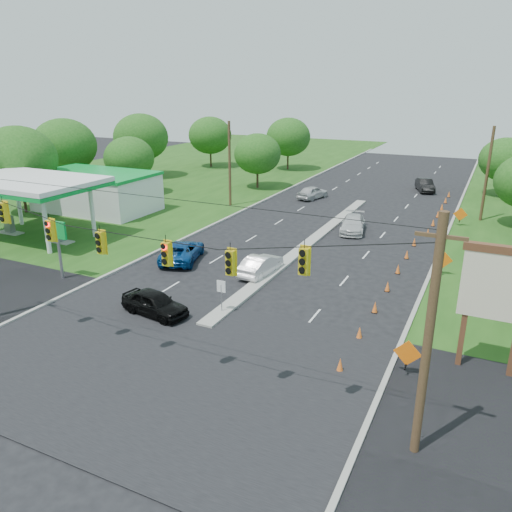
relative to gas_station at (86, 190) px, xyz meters
The scene contains 42 objects.
ground 31.23m from the gas_station, 40.57° to the right, with size 160.00×160.00×0.00m, color black.
grass_left 6.87m from the gas_station, behind, with size 40.00×160.00×0.06m, color #1E4714.
cross_street 31.23m from the gas_station, 40.57° to the right, with size 160.00×14.00×0.02m, color black.
curb_left 16.89m from the gas_station, 35.78° to the left, with size 0.25×110.00×0.16m, color gray.
curb_right 35.22m from the gas_station, 16.13° to the left, with size 0.25×110.00×0.16m, color gray.
median 23.79m from the gas_station, ahead, with size 1.00×34.00×0.18m, color gray.
median_sign 27.62m from the gas_station, 31.07° to the right, with size 0.55×0.06×2.05m.
signal_span 31.83m from the gas_station, 42.00° to the right, with size 25.60×0.32×9.00m.
utility_pole_far_left 14.93m from the gas_station, 41.21° to the left, with size 0.28×0.28×9.00m, color #422D1C.
utility_pole_far_right 39.08m from the gas_station, 22.21° to the left, with size 0.28×0.28×9.00m, color #422D1C.
gas_station is the anchor object (origin of this frame).
pylon_sign 40.50m from the gas_station, 20.31° to the right, with size 5.90×2.30×6.12m.
cone_0 36.10m from the gas_station, 28.59° to the right, with size 0.32×0.32×0.70m, color orange.
cone_1 34.57m from the gas_station, 23.48° to the right, with size 0.32×0.32×0.70m, color orange.
cone_2 33.33m from the gas_station, 17.94° to the right, with size 0.32×0.32×0.70m, color orange.
cone_3 32.43m from the gas_station, 12.03° to the right, with size 0.32×0.32×0.70m, color orange.
cone_4 31.88m from the gas_station, ahead, with size 0.32×0.32×0.70m, color orange.
cone_5 31.72m from the gas_station, ahead, with size 0.32×0.32×0.70m, color orange.
cone_6 31.94m from the gas_station, ahead, with size 0.32×0.32×0.70m, color orange.
cone_7 33.12m from the gas_station, 12.69° to the left, with size 0.32×0.32×0.70m, color orange.
cone_8 34.06m from the gas_station, 18.45° to the left, with size 0.32×0.32×0.70m, color orange.
cone_9 35.32m from the gas_station, 23.86° to the left, with size 0.32×0.32×0.70m, color orange.
cone_10 36.87m from the gas_station, 28.85° to the left, with size 0.32×0.32×0.70m, color orange.
cone_11 38.68m from the gas_station, 33.40° to the left, with size 0.32×0.32×0.70m, color orange.
cone_12 40.71m from the gas_station, 37.52° to the left, with size 0.32×0.32×0.70m, color orange.
work_sign_0 38.11m from the gas_station, 25.25° to the right, with size 1.27×0.58×1.37m.
work_sign_1 34.54m from the gas_station, ahead, with size 1.27×0.58×1.37m.
work_sign_2 36.42m from the gas_station, 18.85° to the left, with size 1.27×0.58×1.37m.
tree_1 7.38m from the gas_station, 160.57° to the right, with size 7.56×7.56×8.82m.
tree_2 10.19m from the gas_station, 103.60° to the left, with size 5.88×5.88×6.86m.
tree_3 21.66m from the gas_station, 112.93° to the left, with size 7.56×7.56×8.82m.
tree_4 32.14m from the gas_station, 97.82° to the left, with size 6.72×6.72×7.84m.
tree_5 22.05m from the gas_station, 63.99° to the left, with size 5.88×5.88×6.86m.
tree_6 35.67m from the gas_station, 77.60° to the left, with size 6.72×6.72×7.84m.
tree_12 46.80m from the gas_station, 36.41° to the left, with size 5.88×5.88×6.86m.
tree_14 13.29m from the gas_station, 143.18° to the left, with size 7.56×7.56×8.82m.
black_sedan 25.92m from the gas_station, 38.41° to the right, with size 1.71×4.26×1.45m, color black.
white_sedan 24.27m from the gas_station, 18.20° to the right, with size 1.49×4.28×1.41m, color white.
blue_pickup 18.15m from the gas_station, 24.55° to the right, with size 2.44×5.30×1.47m, color navy.
silver_car_far 26.60m from the gas_station, 12.31° to the left, with size 2.03×4.99×1.45m, color silver.
silver_car_oncoming 24.82m from the gas_station, 43.13° to the left, with size 1.77×4.40×1.50m, color #BEBEBE.
dark_car_receding 39.73m from the gas_station, 42.68° to the left, with size 1.64×4.69×1.54m, color black.
Camera 1 is at (13.26, -16.87, 12.71)m, focal length 35.00 mm.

